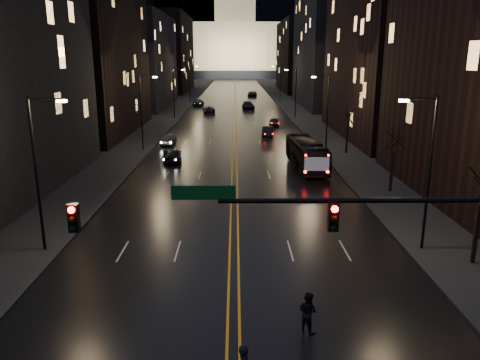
{
  "coord_description": "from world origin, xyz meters",
  "views": [
    {
      "loc": [
        0.1,
        -15.34,
        11.0
      ],
      "look_at": [
        0.39,
        13.97,
        3.25
      ],
      "focal_mm": 35.0,
      "sensor_mm": 36.0,
      "label": 1
    }
  ],
  "objects_px": {
    "oncoming_car_b": "(168,140)",
    "pedestrian_b": "(308,312)",
    "bus": "(307,154)",
    "traffic_signal": "(401,230)",
    "receding_car_a": "(268,132)",
    "oncoming_car_a": "(172,155)"
  },
  "relations": [
    {
      "from": "traffic_signal",
      "to": "bus",
      "type": "xyz_separation_m",
      "value": [
        1.38,
        30.86,
        -3.63
      ]
    },
    {
      "from": "traffic_signal",
      "to": "pedestrian_b",
      "type": "relative_size",
      "value": 9.77
    },
    {
      "from": "traffic_signal",
      "to": "oncoming_car_a",
      "type": "height_order",
      "value": "traffic_signal"
    },
    {
      "from": "bus",
      "to": "oncoming_car_a",
      "type": "distance_m",
      "value": 14.34
    },
    {
      "from": "oncoming_car_a",
      "to": "receding_car_a",
      "type": "bearing_deg",
      "value": -131.74
    },
    {
      "from": "bus",
      "to": "pedestrian_b",
      "type": "xyz_separation_m",
      "value": [
        -4.24,
        -29.11,
        -0.59
      ]
    },
    {
      "from": "traffic_signal",
      "to": "receding_car_a",
      "type": "height_order",
      "value": "traffic_signal"
    },
    {
      "from": "oncoming_car_a",
      "to": "receding_car_a",
      "type": "distance_m",
      "value": 19.82
    },
    {
      "from": "traffic_signal",
      "to": "oncoming_car_b",
      "type": "bearing_deg",
      "value": 108.18
    },
    {
      "from": "bus",
      "to": "oncoming_car_b",
      "type": "height_order",
      "value": "bus"
    },
    {
      "from": "oncoming_car_b",
      "to": "receding_car_a",
      "type": "height_order",
      "value": "receding_car_a"
    },
    {
      "from": "traffic_signal",
      "to": "pedestrian_b",
      "type": "xyz_separation_m",
      "value": [
        -2.86,
        1.75,
        -4.22
      ]
    },
    {
      "from": "traffic_signal",
      "to": "oncoming_car_a",
      "type": "relative_size",
      "value": 3.72
    },
    {
      "from": "oncoming_car_b",
      "to": "pedestrian_b",
      "type": "height_order",
      "value": "pedestrian_b"
    },
    {
      "from": "bus",
      "to": "traffic_signal",
      "type": "bearing_deg",
      "value": -95.84
    },
    {
      "from": "oncoming_car_a",
      "to": "pedestrian_b",
      "type": "xyz_separation_m",
      "value": [
        9.74,
        -32.21,
        0.09
      ]
    },
    {
      "from": "bus",
      "to": "oncoming_car_a",
      "type": "bearing_deg",
      "value": 164.21
    },
    {
      "from": "bus",
      "to": "oncoming_car_b",
      "type": "distance_m",
      "value": 20.47
    },
    {
      "from": "traffic_signal",
      "to": "oncoming_car_b",
      "type": "relative_size",
      "value": 4.18
    },
    {
      "from": "bus",
      "to": "oncoming_car_b",
      "type": "xyz_separation_m",
      "value": [
        -15.79,
        13.01,
        -0.8
      ]
    },
    {
      "from": "bus",
      "to": "pedestrian_b",
      "type": "height_order",
      "value": "bus"
    },
    {
      "from": "receding_car_a",
      "to": "traffic_signal",
      "type": "bearing_deg",
      "value": -82.47
    }
  ]
}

